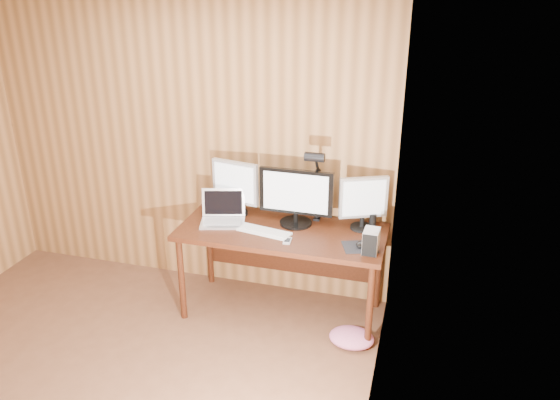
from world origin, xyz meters
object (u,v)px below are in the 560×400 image
at_px(keyboard, 264,231).
at_px(phone, 287,241).
at_px(desk, 284,240).
at_px(desk_lamp, 316,176).
at_px(hard_drive, 371,241).
at_px(speaker, 373,221).
at_px(monitor_right, 363,202).
at_px(mouse, 360,244).
at_px(laptop, 223,214).
at_px(monitor_center, 296,196).
at_px(monitor_left, 235,186).

bearing_deg(keyboard, phone, -14.05).
relative_size(desk, desk_lamp, 2.45).
relative_size(desk, hard_drive, 9.35).
relative_size(speaker, desk_lamp, 0.19).
xyz_separation_m(monitor_right, keyboard, (-0.71, -0.27, -0.22)).
distance_m(keyboard, mouse, 0.74).
distance_m(laptop, speaker, 1.18).
bearing_deg(laptop, phone, -35.57).
relative_size(keyboard, hard_drive, 2.58).
relative_size(monitor_center, mouse, 5.64).
bearing_deg(hard_drive, mouse, 148.52).
bearing_deg(keyboard, desk, 64.38).
relative_size(monitor_right, laptop, 1.06).
height_order(mouse, desk_lamp, desk_lamp).
bearing_deg(phone, monitor_right, 31.79).
bearing_deg(monitor_left, laptop, -98.39).
bearing_deg(laptop, desk_lamp, -4.60).
xyz_separation_m(monitor_left, monitor_right, (1.03, 0.00, -0.02)).
distance_m(mouse, desk_lamp, 0.63).
bearing_deg(monitor_left, monitor_center, 4.62).
distance_m(monitor_right, keyboard, 0.79).
height_order(phone, speaker, speaker).
bearing_deg(mouse, desk, 151.98).
bearing_deg(keyboard, laptop, 173.87).
distance_m(monitor_right, speaker, 0.18).
xyz_separation_m(monitor_right, laptop, (-1.09, -0.16, -0.17)).
height_order(desk, speaker, speaker).
bearing_deg(monitor_left, desk_lamp, 9.53).
distance_m(monitor_left, desk_lamp, 0.68).
bearing_deg(hard_drive, desk, 162.50).
bearing_deg(desk, hard_drive, -19.62).
height_order(monitor_right, keyboard, monitor_right).
distance_m(desk, hard_drive, 0.78).
bearing_deg(monitor_center, desk_lamp, 16.48).
distance_m(desk, mouse, 0.67).
distance_m(monitor_left, speaker, 1.13).
distance_m(keyboard, desk_lamp, 0.58).
bearing_deg(speaker, keyboard, -159.78).
bearing_deg(phone, desk, 105.46).
xyz_separation_m(monitor_right, phone, (-0.50, -0.37, -0.22)).
bearing_deg(desk_lamp, laptop, -178.77).
height_order(monitor_center, laptop, monitor_center).
bearing_deg(mouse, laptop, 161.56).
distance_m(monitor_right, laptop, 1.11).
relative_size(keyboard, speaker, 3.52).
bearing_deg(speaker, monitor_left, -179.03).
relative_size(desk, mouse, 15.48).
xyz_separation_m(laptop, mouse, (1.12, -0.16, -0.04)).
distance_m(monitor_center, desk_lamp, 0.22).
xyz_separation_m(monitor_left, keyboard, (0.33, -0.27, -0.24)).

